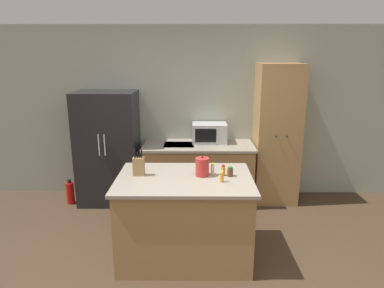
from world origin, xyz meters
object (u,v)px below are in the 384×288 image
Objects in this scene: microwave at (209,133)px; fire_extinguisher at (70,193)px; kettle at (202,167)px; spice_bottle_short_red at (222,177)px; spice_bottle_tall_dark at (230,172)px; knife_block at (139,166)px; spice_bottle_amber_oil at (213,169)px; pantry_cabinet at (277,135)px; refrigerator at (108,148)px; spice_bottle_green_herb at (223,171)px.

microwave is 2.27m from fire_extinguisher.
kettle is 2.49m from fire_extinguisher.
spice_bottle_tall_dark is at bearing 59.20° from spice_bottle_short_red.
spice_bottle_tall_dark is 0.20m from spice_bottle_short_red.
spice_bottle_amber_oil is (0.79, 0.02, -0.04)m from knife_block.
pantry_cabinet is 4.03× the size of microwave.
pantry_cabinet is 17.31× the size of spice_bottle_short_red.
spice_bottle_tall_dark is at bearing -12.86° from spice_bottle_amber_oil.
refrigerator is 7.51× the size of kettle.
microwave is 4.30× the size of spice_bottle_short_red.
spice_bottle_green_herb is at bearing 1.92° from kettle.
spice_bottle_amber_oil is (-0.08, 0.21, 0.01)m from spice_bottle_short_red.
spice_bottle_tall_dark is at bearing -2.48° from kettle.
spice_bottle_amber_oil is at bearing -90.98° from microwave.
microwave is at bearing 175.67° from pantry_cabinet.
spice_bottle_amber_oil is 0.35× the size of fire_extinguisher.
fire_extinguisher is (-3.08, -0.18, -0.86)m from pantry_cabinet.
pantry_cabinet is 5.40× the size of fire_extinguisher.
spice_bottle_short_red is (0.88, -0.19, -0.05)m from knife_block.
spice_bottle_tall_dark is 0.79× the size of spice_bottle_amber_oil.
spice_bottle_short_red is at bearing -120.80° from spice_bottle_tall_dark.
pantry_cabinet reaches higher than spice_bottle_amber_oil.
pantry_cabinet is 15.60× the size of spice_bottle_amber_oil.
pantry_cabinet is 1.72m from spice_bottle_green_herb.
kettle is (-0.14, -1.54, -0.01)m from microwave.
fire_extinguisher is at bearing -176.75° from pantry_cabinet.
spice_bottle_amber_oil reaches higher than spice_bottle_tall_dark.
spice_bottle_green_herb is (1.59, -1.41, 0.14)m from refrigerator.
knife_block is 0.98m from spice_bottle_tall_dark.
microwave reaches higher than spice_bottle_green_herb.
refrigerator is 3.26× the size of microwave.
refrigerator is 2.03m from spice_bottle_amber_oil.
kettle is at bearing -33.48° from fire_extinguisher.
pantry_cabinet is at bearing -4.33° from microwave.
refrigerator is at bearing 139.36° from spice_bottle_tall_dark.
microwave is 4.93× the size of spice_bottle_tall_dark.
microwave is at bearing 91.94° from spice_bottle_short_red.
refrigerator is at bearing 12.00° from fire_extinguisher.
spice_bottle_short_red is at bearing -34.46° from fire_extinguisher.
knife_block reaches higher than spice_bottle_green_herb.
refrigerator is at bearing 138.47° from spice_bottle_green_herb.
spice_bottle_tall_dark is 0.19m from spice_bottle_amber_oil.
fire_extinguisher is at bearing 148.57° from spice_bottle_amber_oil.
microwave is 1.51m from spice_bottle_amber_oil.
spice_bottle_short_red is at bearing -68.38° from spice_bottle_amber_oil.
knife_block is at bearing -179.86° from spice_bottle_green_herb.
knife_block is 2.54× the size of spice_bottle_green_herb.
refrigerator is at bearing 134.34° from spice_bottle_short_red.
knife_block is at bearing 167.84° from spice_bottle_short_red.
spice_bottle_green_herb is (0.90, 0.00, -0.05)m from knife_block.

